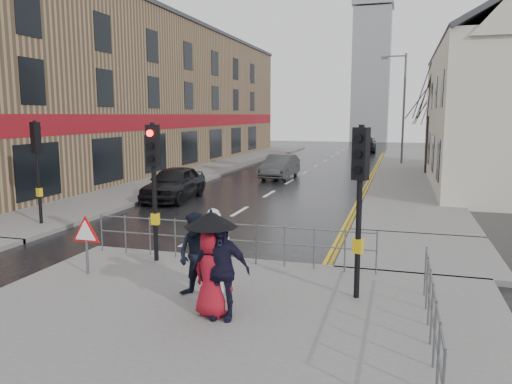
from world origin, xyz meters
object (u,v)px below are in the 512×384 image
Objects in this scene: pedestrian_a at (214,251)px; pedestrian_d at (221,270)px; pedestrian_with_umbrella at (212,257)px; pedestrian_b at (197,256)px; car_parked at (174,183)px; car_mid at (280,166)px.

pedestrian_d reaches higher than pedestrian_a.
pedestrian_with_umbrella is (0.39, -1.16, 0.22)m from pedestrian_a.
pedestrian_b is at bearing 128.65° from pedestrian_with_umbrella.
car_parked is (-6.57, 11.91, -0.28)m from pedestrian_d.
car_parked is (-5.99, 10.70, -0.26)m from pedestrian_a.
pedestrian_b reaches higher than car_parked.
pedestrian_a is 0.97× the size of pedestrian_d.
car_parked is at bearing 112.72° from pedestrian_d.
pedestrian_b is 0.39× the size of car_parked.
pedestrian_d is 0.42× the size of car_mid.
pedestrian_d reaches higher than car_mid.
pedestrian_with_umbrella is at bearing -36.88° from pedestrian_b.
pedestrian_a is at bearing -63.85° from car_parked.
pedestrian_a is 0.46m from pedestrian_b.
pedestrian_a is 0.40× the size of car_parked.
car_mid is at bearing 94.47° from pedestrian_d.
car_mid is at bearing 113.32° from pedestrian_b.
pedestrian_b is at bearing -79.24° from car_mid.
pedestrian_with_umbrella is 0.44× the size of car_parked.
car_parked reaches higher than car_mid.
pedestrian_d is (0.19, -0.05, -0.20)m from pedestrian_with_umbrella.
pedestrian_a is at bearing 77.45° from pedestrian_b.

